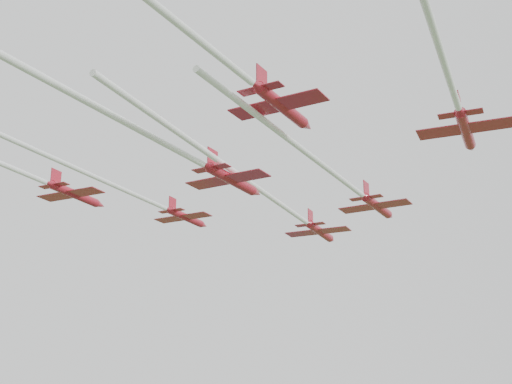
{
  "coord_description": "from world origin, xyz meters",
  "views": [
    {
      "loc": [
        5.25,
        -83.38,
        33.78
      ],
      "look_at": [
        2.79,
        0.07,
        60.88
      ],
      "focal_mm": 50.0,
      "sensor_mm": 36.0,
      "label": 1
    }
  ],
  "objects_px": {
    "jet_row3_left": "(12,168)",
    "jet_row3_mid": "(145,133)",
    "jet_row4_right": "(178,23)",
    "jet_lead": "(281,204)",
    "jet_row3_right": "(451,84)",
    "jet_row2_right": "(347,183)",
    "jet_row2_left": "(105,181)"
  },
  "relations": [
    {
      "from": "jet_row3_mid",
      "to": "jet_row4_right",
      "type": "height_order",
      "value": "jet_row4_right"
    },
    {
      "from": "jet_row3_left",
      "to": "jet_row3_mid",
      "type": "distance_m",
      "value": 24.5
    },
    {
      "from": "jet_row2_left",
      "to": "jet_row3_mid",
      "type": "relative_size",
      "value": 1.02
    },
    {
      "from": "jet_lead",
      "to": "jet_row3_left",
      "type": "distance_m",
      "value": 33.59
    },
    {
      "from": "jet_row4_right",
      "to": "jet_lead",
      "type": "bearing_deg",
      "value": 108.34
    },
    {
      "from": "jet_row3_mid",
      "to": "jet_row3_right",
      "type": "bearing_deg",
      "value": 17.28
    },
    {
      "from": "jet_row2_left",
      "to": "jet_row2_right",
      "type": "height_order",
      "value": "jet_row2_left"
    },
    {
      "from": "jet_lead",
      "to": "jet_row4_right",
      "type": "relative_size",
      "value": 1.05
    },
    {
      "from": "jet_row2_left",
      "to": "jet_row2_right",
      "type": "relative_size",
      "value": 1.36
    },
    {
      "from": "jet_row3_left",
      "to": "jet_row3_mid",
      "type": "bearing_deg",
      "value": -15.75
    },
    {
      "from": "jet_row2_right",
      "to": "jet_row3_right",
      "type": "xyz_separation_m",
      "value": [
        7.41,
        -19.96,
        2.48
      ]
    },
    {
      "from": "jet_row3_left",
      "to": "jet_row4_right",
      "type": "relative_size",
      "value": 0.86
    },
    {
      "from": "jet_row2_right",
      "to": "jet_row3_mid",
      "type": "distance_m",
      "value": 25.35
    },
    {
      "from": "jet_row3_right",
      "to": "jet_row4_right",
      "type": "height_order",
      "value": "jet_row3_right"
    },
    {
      "from": "jet_row3_right",
      "to": "jet_row4_right",
      "type": "relative_size",
      "value": 0.88
    },
    {
      "from": "jet_lead",
      "to": "jet_row4_right",
      "type": "bearing_deg",
      "value": -76.79
    },
    {
      "from": "jet_row2_left",
      "to": "jet_row3_right",
      "type": "bearing_deg",
      "value": -6.45
    },
    {
      "from": "jet_row3_left",
      "to": "jet_row4_right",
      "type": "distance_m",
      "value": 42.33
    },
    {
      "from": "jet_row2_right",
      "to": "jet_row4_right",
      "type": "bearing_deg",
      "value": -87.12
    },
    {
      "from": "jet_row2_right",
      "to": "jet_row3_left",
      "type": "bearing_deg",
      "value": -154.56
    },
    {
      "from": "jet_row2_right",
      "to": "jet_row3_mid",
      "type": "bearing_deg",
      "value": -117.69
    },
    {
      "from": "jet_lead",
      "to": "jet_row2_left",
      "type": "relative_size",
      "value": 0.98
    },
    {
      "from": "jet_row3_right",
      "to": "jet_row4_right",
      "type": "bearing_deg",
      "value": -128.24
    },
    {
      "from": "jet_row2_right",
      "to": "jet_row3_mid",
      "type": "xyz_separation_m",
      "value": [
        -20.62,
        -14.73,
        0.37
      ]
    },
    {
      "from": "jet_row3_left",
      "to": "jet_lead",
      "type": "bearing_deg",
      "value": 42.39
    },
    {
      "from": "jet_row3_left",
      "to": "jet_row3_right",
      "type": "height_order",
      "value": "jet_row3_left"
    },
    {
      "from": "jet_row2_right",
      "to": "jet_row3_mid",
      "type": "relative_size",
      "value": 0.75
    },
    {
      "from": "jet_row2_right",
      "to": "jet_row3_left",
      "type": "distance_m",
      "value": 39.44
    },
    {
      "from": "jet_lead",
      "to": "jet_row3_mid",
      "type": "relative_size",
      "value": 1.0
    },
    {
      "from": "jet_row2_right",
      "to": "jet_row3_left",
      "type": "xyz_separation_m",
      "value": [
        -39.34,
        0.92,
        2.64
      ]
    },
    {
      "from": "jet_row2_right",
      "to": "jet_lead",
      "type": "bearing_deg",
      "value": 149.97
    },
    {
      "from": "jet_row3_left",
      "to": "jet_row3_mid",
      "type": "xyz_separation_m",
      "value": [
        18.72,
        -15.65,
        -2.28
      ]
    }
  ]
}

